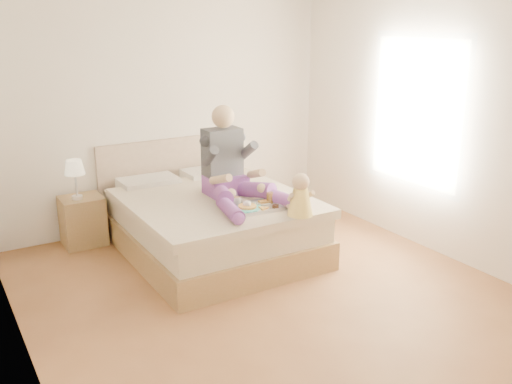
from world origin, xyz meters
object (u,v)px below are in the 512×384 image
bed (208,220)px  nightstand (83,221)px  adult (232,171)px  baby (300,198)px  tray (256,206)px

bed → nightstand: bearing=143.8°
adult → baby: 0.84m
adult → tray: (0.02, -0.43, -0.24)m
baby → nightstand: bearing=140.7°
bed → tray: 0.77m
tray → bed: bearing=107.6°
adult → nightstand: bearing=140.4°
baby → tray: bearing=136.6°
nightstand → bed: bearing=-36.3°
tray → baby: (0.25, -0.35, 0.13)m
tray → baby: 0.46m
nightstand → baby: size_ratio=1.34×
nightstand → tray: (1.27, -1.47, 0.38)m
adult → tray: size_ratio=2.41×
bed → tray: bed is taller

